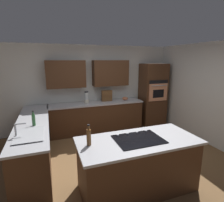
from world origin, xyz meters
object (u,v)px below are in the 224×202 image
(wall_oven, at_px, (153,94))
(sink_unit, at_px, (29,134))
(spice_rack, at_px, (107,96))
(cooktop, at_px, (138,139))
(blender, at_px, (87,98))
(mixing_bowl, at_px, (125,98))
(dish_soap_bottle, at_px, (34,120))
(oil_bottle, at_px, (89,137))

(wall_oven, distance_m, sink_unit, 4.17)
(wall_oven, height_order, spice_rack, wall_oven)
(cooktop, xyz_separation_m, blender, (0.26, -2.78, 0.14))
(wall_oven, relative_size, mixing_bowl, 10.95)
(blender, bearing_deg, dish_soap_bottle, 47.89)
(cooktop, bearing_deg, oil_bottle, -5.36)
(spice_rack, relative_size, oil_bottle, 1.02)
(sink_unit, xyz_separation_m, cooktop, (-1.69, 0.78, -0.01))
(blender, height_order, oil_bottle, blender)
(dish_soap_bottle, bearing_deg, blender, -132.11)
(cooktop, relative_size, blender, 2.17)
(blender, bearing_deg, oil_bottle, 78.73)
(cooktop, bearing_deg, sink_unit, -24.85)
(mixing_bowl, height_order, dish_soap_bottle, dish_soap_bottle)
(dish_soap_bottle, bearing_deg, mixing_bowl, -149.95)
(blender, xyz_separation_m, dish_soap_bottle, (1.37, 1.52, -0.03))
(blender, bearing_deg, sink_unit, 54.40)
(cooktop, height_order, dish_soap_bottle, dish_soap_bottle)
(blender, height_order, spice_rack, blender)
(wall_oven, height_order, cooktop, wall_oven)
(spice_rack, bearing_deg, oil_bottle, 66.63)
(mixing_bowl, distance_m, dish_soap_bottle, 3.03)
(sink_unit, distance_m, spice_rack, 2.92)
(cooktop, height_order, spice_rack, spice_rack)
(cooktop, height_order, mixing_bowl, mixing_bowl)
(spice_rack, xyz_separation_m, oil_bottle, (1.19, 2.75, -0.03))
(blender, relative_size, oil_bottle, 1.06)
(blender, bearing_deg, mixing_bowl, 180.00)
(mixing_bowl, bearing_deg, dish_soap_bottle, 30.05)
(wall_oven, height_order, dish_soap_bottle, wall_oven)
(mixing_bowl, relative_size, dish_soap_bottle, 0.62)
(wall_oven, relative_size, cooktop, 2.68)
(sink_unit, height_order, mixing_bowl, sink_unit)
(cooktop, height_order, oil_bottle, oil_bottle)
(cooktop, distance_m, blender, 2.79)
(blender, height_order, mixing_bowl, blender)
(cooktop, distance_m, dish_soap_bottle, 2.06)
(sink_unit, bearing_deg, oil_bottle, 141.56)
(blender, bearing_deg, cooktop, 95.32)
(wall_oven, distance_m, mixing_bowl, 1.00)
(wall_oven, xyz_separation_m, oil_bottle, (2.79, 2.67, 0.01))
(sink_unit, height_order, blender, blender)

